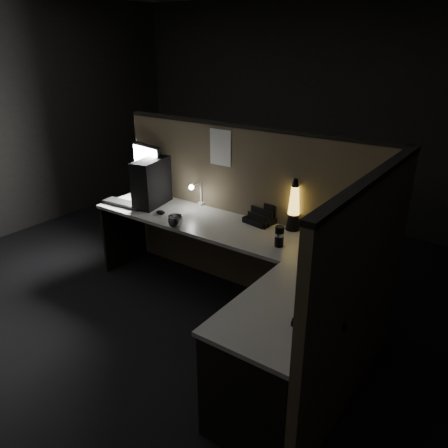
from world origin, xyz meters
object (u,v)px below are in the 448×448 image
Objects in this scene: monitor at (147,166)px; lava_lamp at (294,209)px; keyboard at (124,204)px; desk_phone at (320,318)px; pc_tower at (152,182)px.

lava_lamp is at bearing 13.39° from monitor.
desk_phone is (2.32, -0.72, 0.04)m from keyboard.
desk_phone is at bearing -56.66° from lava_lamp.
keyboard is at bearing 175.65° from desk_phone.
pc_tower is 2.29m from desk_phone.
pc_tower is 0.34m from keyboard.
monitor is at bearing -175.92° from lava_lamp.
lava_lamp is at bearing 136.17° from desk_phone.
desk_phone is at bearing -34.09° from pc_tower.
lava_lamp is 1.35m from desk_phone.
desk_phone is (2.10, -0.88, -0.17)m from pc_tower.
monitor is (-0.17, 0.13, 0.10)m from pc_tower.
pc_tower is 1.70× the size of desk_phone.
monitor reaches higher than lava_lamp.
keyboard is 2.43m from desk_phone.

